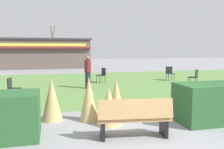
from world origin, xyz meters
TOP-DOWN VIEW (x-y plane):
  - ground_plane at (0.00, 0.00)m, footprint 80.00×80.00m
  - lawn_patch at (0.00, 9.12)m, footprint 36.00×12.00m
  - park_bench at (-0.26, 0.41)m, footprint 1.75×0.73m
  - hedge_right at (2.68, 1.06)m, footprint 2.76×1.10m
  - ornamental_grass_behind_left at (-1.06, 2.01)m, footprint 0.55×0.55m
  - ornamental_grass_behind_right at (-0.18, 2.30)m, footprint 0.54×0.54m
  - ornamental_grass_behind_center at (-0.60, 1.51)m, footprint 0.71×0.71m
  - ornamental_grass_behind_far at (-2.09, 2.29)m, footprint 0.60×0.60m
  - food_kiosk at (-2.62, 21.95)m, footprint 9.25×5.00m
  - cafe_chair_west at (5.64, 7.09)m, footprint 0.62×0.62m
  - cafe_chair_east at (-3.60, 5.54)m, footprint 0.51×0.51m
  - cafe_chair_center at (5.29, 9.32)m, footprint 0.47×0.47m
  - cafe_chair_north at (0.88, 9.39)m, footprint 0.55×0.55m
  - person_strolling at (-0.26, 7.54)m, footprint 0.34×0.34m
  - parked_car_west_slot at (-5.86, 31.04)m, footprint 4.35×2.36m
  - parked_car_center_slot at (-0.48, 31.04)m, footprint 4.28×2.22m
  - tree_right_bg at (-1.67, 37.41)m, footprint 0.91×0.96m

SIDE VIEW (x-z plane):
  - ground_plane at x=0.00m, z-range 0.00..0.00m
  - lawn_patch at x=0.00m, z-range 0.00..0.01m
  - park_bench at x=-0.26m, z-range 0.01..0.96m
  - ornamental_grass_behind_center at x=-0.60m, z-range 0.00..1.01m
  - cafe_chair_west at x=5.64m, z-range 0.08..0.97m
  - cafe_chair_east at x=-3.60m, z-range 0.08..0.97m
  - cafe_chair_center at x=5.29m, z-range 0.08..0.97m
  - cafe_chair_north at x=0.88m, z-range 0.08..0.97m
  - hedge_right at x=2.68m, z-range 0.00..1.09m
  - ornamental_grass_behind_right at x=-0.18m, z-range 0.00..1.17m
  - ornamental_grass_behind_far at x=-2.09m, z-range 0.00..1.23m
  - ornamental_grass_behind_left at x=-1.06m, z-range 0.00..1.28m
  - parked_car_west_slot at x=-5.86m, z-range 0.04..1.24m
  - parked_car_center_slot at x=-0.48m, z-range 0.04..1.24m
  - person_strolling at x=-0.26m, z-range 0.02..1.71m
  - food_kiosk at x=-2.62m, z-range 0.01..3.06m
  - tree_right_bg at x=-1.67m, z-range -0.36..5.40m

